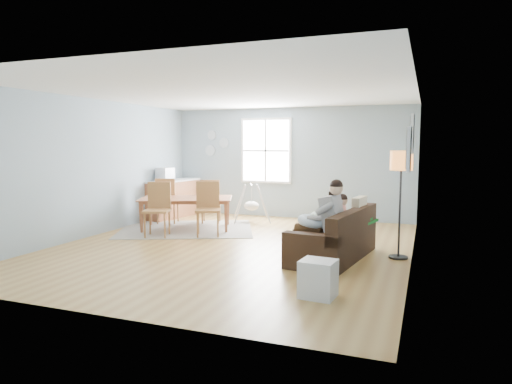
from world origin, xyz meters
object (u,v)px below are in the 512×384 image
at_px(sofa, 336,241).
at_px(chair_se, 208,204).
at_px(dining_table, 186,214).
at_px(monitor, 165,174).
at_px(chair_ne, 211,198).
at_px(toddler, 336,214).
at_px(baby_swing, 251,205).
at_px(chair_sw, 158,205).
at_px(storage_cube, 317,279).
at_px(chair_nw, 167,198).
at_px(counter, 173,198).
at_px(father, 323,218).
at_px(floor_lamp, 401,170).

bearing_deg(sofa, chair_se, 160.70).
distance_m(dining_table, monitor, 1.68).
distance_m(sofa, chair_ne, 3.97).
distance_m(toddler, baby_swing, 3.59).
bearing_deg(chair_se, chair_sw, -156.12).
bearing_deg(storage_cube, chair_sw, 146.75).
height_order(chair_nw, monitor, monitor).
xyz_separation_m(chair_se, baby_swing, (0.23, 1.82, -0.23)).
bearing_deg(counter, father, -33.80).
bearing_deg(chair_sw, toddler, -5.80).
xyz_separation_m(floor_lamp, chair_sw, (-4.57, 0.20, -0.80)).
distance_m(chair_nw, chair_ne, 1.00).
bearing_deg(toddler, chair_nw, 159.09).
xyz_separation_m(father, storage_cube, (0.31, -1.65, -0.46)).
bearing_deg(father, sofa, 57.17).
bearing_deg(chair_nw, baby_swing, 30.51).
xyz_separation_m(counter, monitor, (-0.03, -0.31, 0.62)).
height_order(dining_table, chair_nw, chair_nw).
distance_m(storage_cube, chair_sw, 4.54).
relative_size(counter, baby_swing, 1.51).
bearing_deg(father, counter, 146.20).
distance_m(storage_cube, counter, 6.59).
relative_size(toddler, chair_ne, 0.82).
xyz_separation_m(storage_cube, chair_nw, (-4.34, 3.71, 0.38)).
xyz_separation_m(father, dining_table, (-3.30, 1.64, -0.35)).
xyz_separation_m(father, baby_swing, (-2.36, 3.04, -0.30)).
bearing_deg(chair_sw, baby_swing, 63.15).
xyz_separation_m(chair_sw, chair_nw, (-0.56, 1.22, -0.01)).
height_order(toddler, floor_lamp, floor_lamp).
distance_m(toddler, chair_se, 2.81).
bearing_deg(counter, sofa, -30.46).
height_order(sofa, toddler, toddler).
relative_size(chair_se, chair_nw, 1.02).
xyz_separation_m(floor_lamp, dining_table, (-4.40, 1.01, -1.08)).
distance_m(chair_se, baby_swing, 1.85).
height_order(chair_ne, monitor, monitor).
bearing_deg(toddler, dining_table, 161.04).
bearing_deg(floor_lamp, storage_cube, -109.11).
distance_m(chair_sw, chair_se, 0.98).
distance_m(chair_ne, baby_swing, 0.99).
bearing_deg(chair_sw, dining_table, 77.88).
bearing_deg(father, dining_table, 153.62).
distance_m(toddler, counter, 5.17).
distance_m(father, dining_table, 3.70).
xyz_separation_m(toddler, floor_lamp, (0.97, 0.17, 0.73)).
bearing_deg(chair_sw, father, -13.37).
distance_m(floor_lamp, chair_nw, 5.39).
distance_m(dining_table, chair_nw, 0.89).
bearing_deg(storage_cube, dining_table, 137.63).
bearing_deg(chair_nw, father, -26.93).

